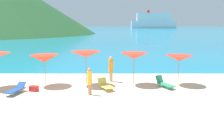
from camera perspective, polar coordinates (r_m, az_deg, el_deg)
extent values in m
cube|color=beige|center=(22.50, -4.07, 0.16)|extent=(50.00, 100.00, 0.30)
cube|color=teal|center=(239.40, -0.16, 10.24)|extent=(650.00, 440.00, 0.02)
cylinder|color=#9E7F59|center=(16.52, -15.98, -0.23)|extent=(0.04, 0.04, 2.00)
cone|color=red|center=(16.38, -16.15, 2.75)|extent=(2.04, 2.04, 0.52)
sphere|color=#9E7F59|center=(16.36, -16.18, 3.30)|extent=(0.07, 0.07, 0.07)
cylinder|color=#9E7F59|center=(16.06, -6.18, 0.27)|extent=(0.05, 0.05, 2.25)
cone|color=red|center=(15.90, -6.26, 3.89)|extent=(2.02, 2.02, 0.41)
sphere|color=#9E7F59|center=(15.88, -6.27, 4.36)|extent=(0.07, 0.07, 0.07)
cylinder|color=#9E7F59|center=(16.17, 5.65, 0.14)|extent=(0.05, 0.05, 2.13)
cone|color=red|center=(16.01, 5.71, 3.51)|extent=(1.86, 1.86, 0.42)
sphere|color=#9E7F59|center=(15.99, 5.72, 3.99)|extent=(0.07, 0.07, 0.07)
cylinder|color=#9E7F59|center=(16.70, 16.35, -0.18)|extent=(0.05, 0.05, 1.97)
cone|color=red|center=(16.55, 16.52, 2.84)|extent=(1.98, 1.98, 0.39)
sphere|color=#9E7F59|center=(16.53, 16.55, 3.28)|extent=(0.07, 0.07, 0.07)
cube|color=#1E478C|center=(15.11, -22.98, -4.73)|extent=(0.79, 1.25, 0.05)
cube|color=#1E478C|center=(15.68, -21.35, -3.44)|extent=(0.60, 0.54, 0.36)
cylinder|color=gray|center=(15.00, -24.47, -5.48)|extent=(0.04, 0.04, 0.21)
cylinder|color=gray|center=(14.73, -23.04, -5.66)|extent=(0.04, 0.04, 0.21)
cylinder|color=gray|center=(15.62, -22.67, -4.70)|extent=(0.04, 0.04, 0.21)
cylinder|color=gray|center=(15.36, -21.27, -4.85)|extent=(0.04, 0.04, 0.21)
cube|color=#D8BF4C|center=(14.79, -1.10, -4.13)|extent=(1.05, 1.25, 0.05)
cube|color=#D8BF4C|center=(15.32, -2.20, -2.77)|extent=(0.65, 0.52, 0.45)
cylinder|color=gray|center=(14.43, -1.44, -5.08)|extent=(0.04, 0.04, 0.22)
cylinder|color=gray|center=(14.65, 0.40, -4.82)|extent=(0.04, 0.04, 0.22)
cylinder|color=gray|center=(15.09, -2.70, -4.35)|extent=(0.04, 0.04, 0.22)
cylinder|color=gray|center=(15.31, -0.93, -4.11)|extent=(0.04, 0.04, 0.22)
cube|color=#268C66|center=(15.75, 13.56, -3.63)|extent=(1.05, 1.37, 0.05)
cube|color=#268C66|center=(16.26, 11.87, -2.21)|extent=(0.59, 0.50, 0.51)
cylinder|color=gray|center=(15.34, 13.87, -4.48)|extent=(0.04, 0.04, 0.18)
cylinder|color=gray|center=(15.63, 15.13, -4.25)|extent=(0.04, 0.04, 0.18)
cylinder|color=gray|center=(15.99, 11.81, -3.75)|extent=(0.04, 0.04, 0.18)
cylinder|color=gray|center=(16.27, 13.06, -3.54)|extent=(0.04, 0.04, 0.18)
cylinder|color=#A3704C|center=(13.93, -5.27, -4.84)|extent=(0.21, 0.21, 0.63)
cylinder|color=orange|center=(13.75, -5.33, -1.95)|extent=(0.29, 0.29, 0.82)
sphere|color=#A3704C|center=(13.64, -5.36, 0.10)|extent=(0.20, 0.20, 0.20)
cylinder|color=#DBAA84|center=(17.03, -0.03, -1.66)|extent=(0.26, 0.26, 0.72)
cylinder|color=orange|center=(16.87, -0.03, 1.07)|extent=(0.35, 0.35, 0.93)
sphere|color=#DBAA84|center=(16.78, -0.03, 2.99)|extent=(0.23, 0.23, 0.23)
cube|color=red|center=(15.45, -18.51, -4.33)|extent=(0.58, 0.48, 0.34)
cube|color=white|center=(258.14, 10.42, 10.99)|extent=(47.96, 9.40, 7.71)
cube|color=white|center=(258.25, 10.48, 12.75)|extent=(35.98, 7.67, 8.19)
cylinder|color=red|center=(257.44, 9.18, 14.05)|extent=(3.09, 3.09, 3.00)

